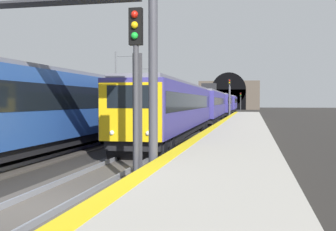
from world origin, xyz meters
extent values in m
plane|color=#282623|center=(0.00, 0.00, 0.00)|extent=(320.00, 320.00, 0.00)
cube|color=#ADA89E|center=(0.00, -4.12, 0.46)|extent=(112.00, 3.70, 0.91)
cube|color=yellow|center=(0.00, -2.52, 0.91)|extent=(112.00, 0.50, 0.01)
cube|color=#4C4742|center=(0.00, 0.00, 0.03)|extent=(160.00, 2.89, 0.06)
cube|color=gray|center=(0.00, 0.72, 0.14)|extent=(160.00, 0.07, 0.15)
cube|color=gray|center=(0.00, -0.72, 0.14)|extent=(160.00, 0.07, 0.15)
cube|color=navy|center=(17.38, 0.00, 2.26)|extent=(20.54, 3.08, 2.60)
cube|color=black|center=(17.38, 0.00, 2.56)|extent=(19.72, 3.10, 0.93)
cube|color=slate|center=(17.38, 0.00, 3.66)|extent=(19.91, 2.66, 0.20)
cube|color=black|center=(17.38, 0.00, 0.78)|extent=(20.12, 2.74, 0.51)
cylinder|color=black|center=(8.20, -0.14, 0.46)|extent=(0.95, 2.56, 0.91)
cylinder|color=black|center=(10.00, -0.11, 0.46)|extent=(0.95, 2.56, 0.91)
cylinder|color=black|center=(24.76, 0.11, 0.46)|extent=(0.95, 2.56, 0.91)
cylinder|color=black|center=(26.56, 0.14, 0.46)|extent=(0.95, 2.56, 0.91)
cube|color=#E5B20F|center=(7.09, -0.16, 2.16)|extent=(0.16, 2.65, 2.40)
cube|color=black|center=(7.04, -0.16, 2.78)|extent=(0.07, 1.93, 0.94)
sphere|color=#F2EACC|center=(7.05, -0.92, 1.31)|extent=(0.20, 0.20, 0.20)
sphere|color=#F2EACC|center=(7.02, 0.60, 1.31)|extent=(0.20, 0.20, 0.20)
cube|color=navy|center=(38.51, 0.00, 2.26)|extent=(20.54, 3.08, 2.60)
cube|color=black|center=(38.51, 0.00, 2.59)|extent=(19.72, 3.10, 0.74)
cube|color=slate|center=(38.51, 0.00, 3.66)|extent=(19.91, 2.66, 0.20)
cube|color=black|center=(38.51, 0.00, 0.78)|extent=(20.12, 2.74, 0.51)
cylinder|color=black|center=(29.20, -0.14, 0.46)|extent=(0.95, 2.56, 0.91)
cylinder|color=black|center=(31.00, -0.12, 0.46)|extent=(0.95, 2.56, 0.91)
cylinder|color=black|center=(46.03, 0.12, 0.46)|extent=(0.95, 2.56, 0.91)
cylinder|color=black|center=(47.83, 0.14, 0.46)|extent=(0.95, 2.56, 0.91)
cube|color=navy|center=(59.65, 0.00, 2.26)|extent=(20.54, 3.08, 2.60)
cube|color=black|center=(59.65, 0.00, 2.65)|extent=(19.72, 3.10, 0.91)
cube|color=slate|center=(59.65, 0.00, 3.66)|extent=(19.91, 2.66, 0.20)
cube|color=black|center=(59.65, 0.00, 0.78)|extent=(20.12, 2.74, 0.51)
cylinder|color=black|center=(50.39, -0.14, 0.46)|extent=(0.95, 2.56, 0.91)
cylinder|color=black|center=(52.19, -0.12, 0.46)|extent=(0.95, 2.56, 0.91)
cylinder|color=black|center=(67.10, 0.12, 0.46)|extent=(0.95, 2.56, 0.91)
cylinder|color=black|center=(68.90, 0.14, 0.46)|extent=(0.95, 2.56, 0.91)
cube|color=navy|center=(80.78, 0.00, 2.26)|extent=(20.54, 3.08, 2.60)
cube|color=black|center=(80.78, 0.00, 2.72)|extent=(19.72, 3.10, 0.90)
cube|color=slate|center=(80.78, 0.00, 3.66)|extent=(19.91, 2.66, 0.20)
cube|color=black|center=(80.78, 0.00, 0.78)|extent=(20.12, 2.74, 0.51)
cylinder|color=black|center=(71.47, -0.14, 0.46)|extent=(0.95, 2.56, 0.91)
cylinder|color=black|center=(73.27, -0.12, 0.46)|extent=(0.95, 2.56, 0.91)
cylinder|color=black|center=(88.30, 0.12, 0.46)|extent=(0.95, 2.56, 0.91)
cylinder|color=black|center=(90.10, 0.14, 0.46)|extent=(0.95, 2.56, 0.91)
cube|color=black|center=(38.51, 0.00, 4.21)|extent=(1.33, 1.68, 0.90)
cube|color=#264C99|center=(7.90, 4.53, 2.40)|extent=(18.93, 2.98, 2.99)
cube|color=black|center=(7.90, 4.53, 2.77)|extent=(18.17, 3.00, 1.07)
cube|color=slate|center=(7.90, 4.53, 3.99)|extent=(18.36, 2.54, 0.20)
cube|color=black|center=(7.90, 4.53, 0.73)|extent=(18.55, 2.63, 0.48)
cylinder|color=black|center=(16.00, 4.50, 0.43)|extent=(0.87, 2.66, 0.86)
cylinder|color=black|center=(14.20, 4.51, 0.43)|extent=(0.87, 2.66, 0.86)
cube|color=yellow|center=(17.39, 4.49, 2.14)|extent=(0.13, 2.78, 2.47)
cube|color=black|center=(17.44, 4.49, 3.00)|extent=(0.05, 2.02, 1.08)
sphere|color=#F2EACC|center=(17.46, 5.29, 1.26)|extent=(0.20, 0.20, 0.20)
sphere|color=#F2EACC|center=(17.45, 3.70, 1.26)|extent=(0.20, 0.20, 0.20)
cube|color=#264C99|center=(27.45, 4.53, 2.40)|extent=(18.93, 2.98, 2.99)
cube|color=black|center=(27.45, 4.53, 2.89)|extent=(18.17, 3.00, 1.07)
cube|color=slate|center=(27.45, 4.53, 3.99)|extent=(18.36, 2.54, 0.20)
cube|color=black|center=(27.45, 4.53, 0.73)|extent=(18.55, 2.63, 0.48)
cylinder|color=black|center=(35.85, 4.50, 0.43)|extent=(0.87, 2.66, 0.86)
cylinder|color=black|center=(34.05, 4.50, 0.43)|extent=(0.87, 2.66, 0.86)
cylinder|color=black|center=(20.86, 4.56, 0.43)|extent=(0.87, 2.66, 0.86)
cylinder|color=black|center=(19.06, 4.57, 0.43)|extent=(0.87, 2.66, 0.86)
cube|color=#264C99|center=(47.01, 4.53, 2.40)|extent=(18.93, 2.98, 2.99)
cube|color=black|center=(47.01, 4.53, 2.66)|extent=(18.17, 3.00, 0.90)
cube|color=slate|center=(47.01, 4.53, 3.99)|extent=(18.36, 2.54, 0.20)
cube|color=black|center=(47.01, 4.53, 0.73)|extent=(18.55, 2.63, 0.48)
cylinder|color=black|center=(55.17, 4.50, 0.43)|extent=(0.87, 2.66, 0.86)
cylinder|color=black|center=(53.37, 4.50, 0.43)|extent=(0.87, 2.66, 0.86)
cylinder|color=black|center=(40.64, 4.56, 0.43)|extent=(0.87, 2.66, 0.86)
cylinder|color=black|center=(38.84, 4.57, 0.43)|extent=(0.87, 2.66, 0.86)
cube|color=black|center=(27.45, 4.53, 4.54)|extent=(1.31, 1.74, 0.90)
cylinder|color=#38383D|center=(2.51, -1.76, 2.10)|extent=(0.16, 0.16, 4.21)
cube|color=black|center=(2.51, -1.76, 4.73)|extent=(0.20, 0.38, 1.05)
cube|color=#38383D|center=(2.65, -1.76, 2.10)|extent=(0.04, 0.28, 3.79)
sphere|color=red|center=(2.38, -1.76, 5.06)|extent=(0.20, 0.20, 0.20)
sphere|color=yellow|center=(2.38, -1.76, 4.76)|extent=(0.20, 0.20, 0.20)
sphere|color=green|center=(2.38, -1.76, 4.46)|extent=(0.20, 0.20, 0.20)
cylinder|color=#4C4C54|center=(49.20, -1.76, 2.48)|extent=(0.16, 0.16, 4.96)
cube|color=black|center=(49.20, -1.76, 5.33)|extent=(0.20, 0.38, 0.75)
cube|color=#4C4C54|center=(49.34, -1.76, 2.48)|extent=(0.04, 0.28, 4.46)
sphere|color=red|center=(49.07, -1.76, 5.51)|extent=(0.20, 0.20, 0.20)
sphere|color=yellow|center=(49.07, -1.76, 5.21)|extent=(0.20, 0.20, 0.20)
cylinder|color=#38383D|center=(100.57, -1.76, 1.88)|extent=(0.16, 0.16, 3.77)
cube|color=black|center=(100.57, -1.76, 4.29)|extent=(0.20, 0.38, 1.05)
cube|color=#38383D|center=(100.71, -1.76, 1.88)|extent=(0.04, 0.28, 3.39)
sphere|color=red|center=(100.44, -1.76, 4.62)|extent=(0.20, 0.20, 0.20)
sphere|color=yellow|center=(100.44, -1.76, 4.32)|extent=(0.20, 0.20, 0.20)
sphere|color=green|center=(100.44, -1.76, 4.02)|extent=(0.20, 0.20, 0.20)
cylinder|color=#3F3F47|center=(3.28, -2.07, 3.10)|extent=(0.28, 0.28, 6.20)
cube|color=#2D2D33|center=(3.28, 2.27, 5.75)|extent=(0.70, 7.81, 0.08)
cube|color=#51473D|center=(116.95, 2.27, 4.39)|extent=(2.55, 18.48, 8.78)
cube|color=black|center=(115.63, 2.27, 3.07)|extent=(0.12, 10.35, 6.15)
cylinder|color=black|center=(115.63, 2.27, 6.15)|extent=(0.12, 10.35, 10.35)
cylinder|color=#595B60|center=(47.04, 10.91, 3.89)|extent=(0.22, 0.22, 7.79)
cylinder|color=#595B60|center=(47.04, 10.02, 7.19)|extent=(0.08, 1.78, 0.08)
cylinder|color=#595B60|center=(37.21, 10.91, 4.24)|extent=(0.22, 0.22, 8.48)
cylinder|color=#595B60|center=(37.21, 9.92, 7.88)|extent=(0.08, 1.98, 0.08)
camera|label=1|loc=(-8.70, -5.06, 2.61)|focal=43.38mm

